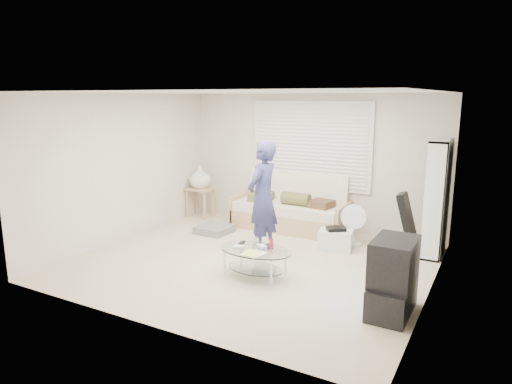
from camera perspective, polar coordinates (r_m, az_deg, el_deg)
The scene contains 13 objects.
ground at distance 6.95m, azimuth -0.40°, elevation -8.70°, with size 5.00×5.00×0.00m, color beige.
room_shell at distance 6.98m, azimuth 1.50°, elevation 5.18°, with size 5.02×4.52×2.51m.
window_blinds at distance 8.54m, azimuth 6.81°, elevation 5.79°, with size 2.32×0.08×1.62m.
futon_sofa at distance 8.55m, azimuth 4.35°, elevation -2.37°, with size 2.16×0.87×1.05m.
grey_floor_pillow at distance 8.39m, azimuth -5.21°, elevation -4.65°, with size 0.57×0.57×0.13m, color slate.
side_table at distance 9.35m, azimuth -7.01°, elevation 1.61°, with size 0.54×0.43×1.07m.
bookshelf at distance 7.56m, azimuth 21.66°, elevation -0.74°, with size 0.29×0.76×1.81m.
guitar_case at distance 7.51m, azimuth 18.40°, elevation -4.28°, with size 0.39×0.36×0.96m.
floor_fan at distance 7.78m, azimuth 12.18°, elevation -3.57°, with size 0.43×0.28×0.70m.
storage_bin at distance 7.56m, azimuth 9.91°, elevation -5.84°, with size 0.58×0.45×0.37m.
tv_unit at distance 5.48m, azimuth 16.72°, elevation -10.21°, with size 0.45×0.81×0.88m.
coffee_table at distance 6.31m, azimuth -0.11°, elevation -7.82°, with size 1.07×0.70×0.51m.
standing_person at distance 7.10m, azimuth 0.83°, elevation -0.72°, with size 0.65×0.43×1.79m, color navy.
Camera 1 is at (3.17, -5.68, 2.44)m, focal length 32.00 mm.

